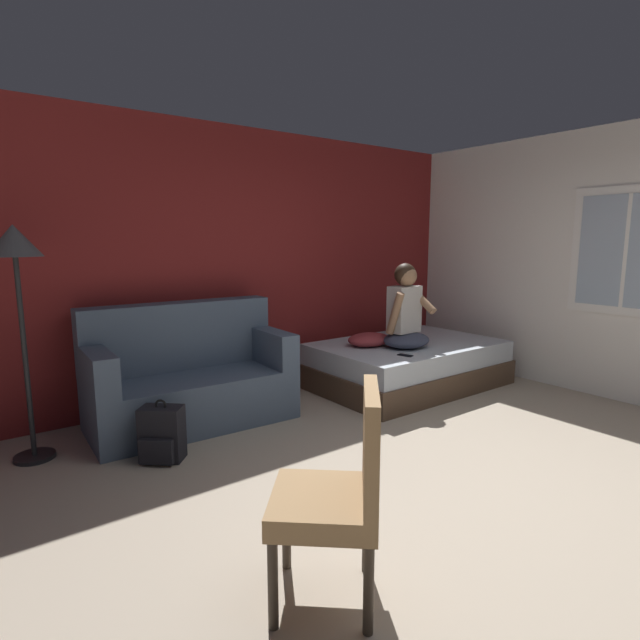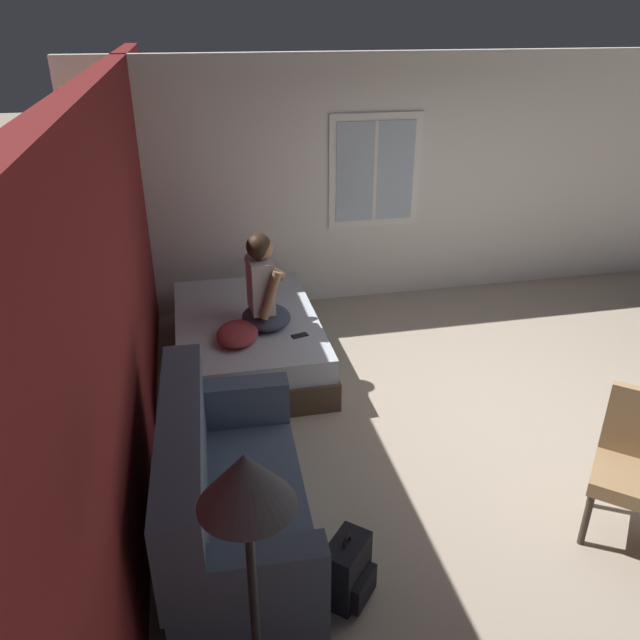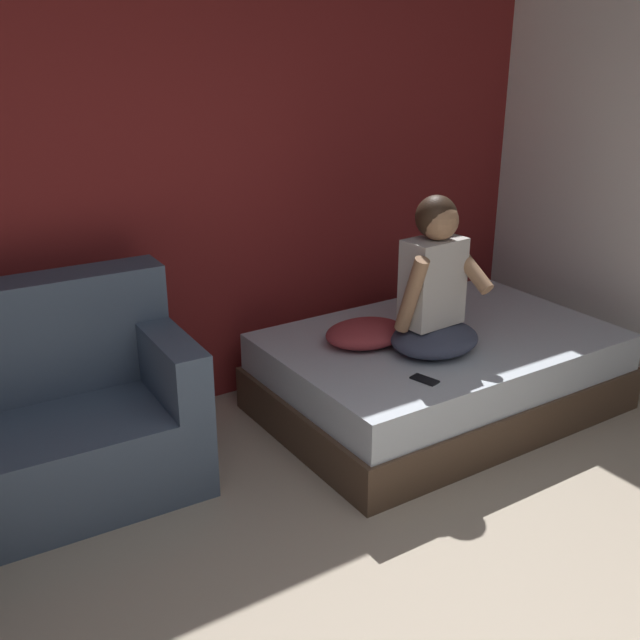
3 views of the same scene
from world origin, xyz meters
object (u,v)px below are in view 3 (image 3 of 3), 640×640
at_px(couch, 11,428).
at_px(person_seated, 435,291).
at_px(throw_pillow, 366,333).
at_px(cell_phone, 425,380).
at_px(bed, 439,372).

height_order(couch, person_seated, person_seated).
xyz_separation_m(throw_pillow, cell_phone, (-0.02, -0.54, -0.07)).
bearing_deg(person_seated, bed, 35.56).
xyz_separation_m(bed, throw_pillow, (-0.46, 0.12, 0.31)).
bearing_deg(couch, throw_pillow, -7.77).
relative_size(throw_pillow, cell_phone, 3.33).
bearing_deg(bed, cell_phone, -139.10).
xyz_separation_m(couch, throw_pillow, (1.89, -0.26, 0.16)).
relative_size(person_seated, throw_pillow, 1.82).
height_order(person_seated, throw_pillow, person_seated).
distance_m(person_seated, throw_pillow, 0.47).
bearing_deg(bed, throw_pillow, 165.19).
xyz_separation_m(couch, person_seated, (2.15, -0.53, 0.44)).
distance_m(couch, cell_phone, 2.04).
height_order(couch, cell_phone, couch).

